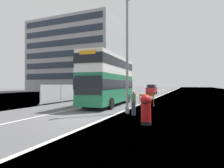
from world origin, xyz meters
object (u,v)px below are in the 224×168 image
at_px(car_receding_mid, 152,90).
at_px(lamppost_foreground, 127,58).
at_px(double_decker_bus, 109,79).
at_px(pedestrian_at_kerb, 134,103).
at_px(car_oncoming_near, 122,90).
at_px(roadworks_barrier, 147,99).
at_px(red_pillar_postbox, 146,108).

bearing_deg(car_receding_mid, lamppost_foreground, -83.24).
xyz_separation_m(double_decker_bus, pedestrian_at_kerb, (4.13, -5.24, -1.82)).
height_order(lamppost_foreground, pedestrian_at_kerb, lamppost_foreground).
distance_m(lamppost_foreground, car_oncoming_near, 21.69).
bearing_deg(car_receding_mid, roadworks_barrier, -80.71).
bearing_deg(car_oncoming_near, pedestrian_at_kerb, -68.34).
height_order(red_pillar_postbox, roadworks_barrier, red_pillar_postbox).
xyz_separation_m(double_decker_bus, lamppost_foreground, (3.48, -4.66, 1.45)).
bearing_deg(red_pillar_postbox, lamppost_foreground, 123.11).
bearing_deg(red_pillar_postbox, car_receding_mid, 99.96).
height_order(roadworks_barrier, car_receding_mid, car_receding_mid).
bearing_deg(roadworks_barrier, red_pillar_postbox, -78.31).
relative_size(double_decker_bus, car_receding_mid, 2.49).
relative_size(double_decker_bus, pedestrian_at_kerb, 5.95).
xyz_separation_m(double_decker_bus, roadworks_barrier, (3.85, 0.53, -1.97)).
bearing_deg(red_pillar_postbox, double_decker_bus, 125.30).
distance_m(lamppost_foreground, red_pillar_postbox, 5.06).
height_order(red_pillar_postbox, car_oncoming_near, car_oncoming_near).
distance_m(car_oncoming_near, pedestrian_at_kerb, 22.25).
distance_m(double_decker_bus, car_oncoming_near, 16.05).
distance_m(double_decker_bus, lamppost_foreground, 5.99).
height_order(car_oncoming_near, pedestrian_at_kerb, car_oncoming_near).
bearing_deg(pedestrian_at_kerb, red_pillar_postbox, -61.27).
height_order(roadworks_barrier, pedestrian_at_kerb, pedestrian_at_kerb).
relative_size(red_pillar_postbox, car_oncoming_near, 0.37).
xyz_separation_m(lamppost_foreground, car_oncoming_near, (-7.56, 20.09, -3.09)).
bearing_deg(lamppost_foreground, double_decker_bus, 126.76).
height_order(double_decker_bus, pedestrian_at_kerb, double_decker_bus).
relative_size(car_oncoming_near, pedestrian_at_kerb, 2.54).
bearing_deg(lamppost_foreground, red_pillar_postbox, -56.89).
xyz_separation_m(red_pillar_postbox, car_receding_mid, (-5.32, 30.28, 0.11)).
bearing_deg(lamppost_foreground, car_receding_mid, 96.76).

